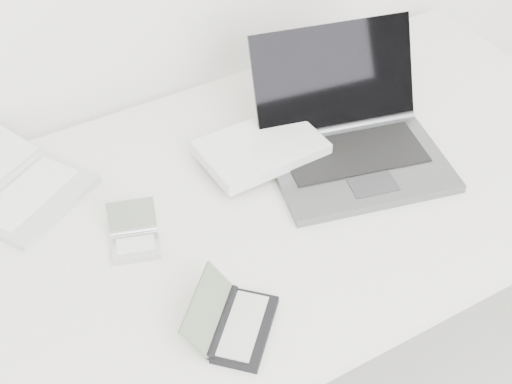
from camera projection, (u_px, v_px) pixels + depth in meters
desk at (259, 213)px, 1.44m from camera, size 1.60×0.80×0.73m
laptop_large at (324, 142)px, 1.47m from camera, size 0.51×0.42×0.22m
netbook_open_white at (17, 189)px, 1.40m from camera, size 0.34×0.36×0.05m
pda_silver at (135, 238)px, 1.31m from camera, size 0.11×0.12×0.07m
palmtop_charcoal at (235, 324)px, 1.17m from camera, size 0.19×0.19×0.07m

